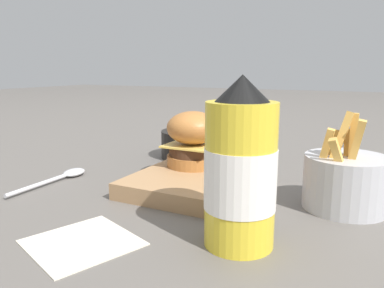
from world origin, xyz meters
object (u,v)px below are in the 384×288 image
object	(u,v)px
serving_board	(192,180)
fries_basket	(345,182)
spoon	(66,175)
ketchup_bottle	(240,171)
burger	(193,139)
side_bowl	(193,143)

from	to	relation	value
serving_board	fries_basket	size ratio (longest dim) A/B	1.55
serving_board	spoon	world-z (taller)	serving_board
ketchup_bottle	fries_basket	xyz separation A→B (m)	(-0.17, 0.10, -0.05)
burger	ketchup_bottle	distance (m)	0.26
fries_basket	side_bowl	size ratio (longest dim) A/B	0.99
ketchup_bottle	fries_basket	distance (m)	0.21
side_bowl	spoon	distance (m)	0.29
burger	fries_basket	size ratio (longest dim) A/B	0.69
fries_basket	burger	bearing A→B (deg)	-96.46
serving_board	fries_basket	world-z (taller)	fries_basket
side_bowl	spoon	size ratio (longest dim) A/B	0.84
serving_board	side_bowl	size ratio (longest dim) A/B	1.53
fries_basket	spoon	size ratio (longest dim) A/B	0.83
serving_board	fries_basket	xyz separation A→B (m)	(-0.01, 0.24, 0.03)
serving_board	fries_basket	distance (m)	0.24
fries_basket	spoon	world-z (taller)	fries_basket
burger	ketchup_bottle	xyz separation A→B (m)	(0.20, 0.16, 0.01)
burger	side_bowl	size ratio (longest dim) A/B	0.68
ketchup_bottle	spoon	xyz separation A→B (m)	(-0.10, -0.38, -0.08)
fries_basket	side_bowl	world-z (taller)	fries_basket
spoon	serving_board	bearing A→B (deg)	-77.47
side_bowl	spoon	bearing A→B (deg)	-27.25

